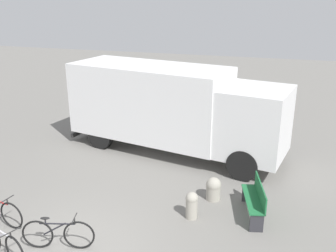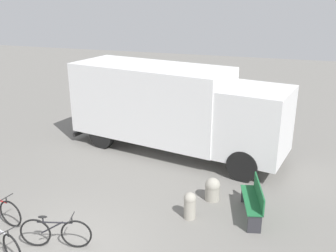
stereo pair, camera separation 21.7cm
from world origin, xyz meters
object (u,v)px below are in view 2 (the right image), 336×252
bicycle_middle (1,240)px  bollard_near_bench (190,204)px  delivery_truck (172,106)px  bollard_far_bench (212,189)px  bicycle_far (56,233)px  park_bench (254,199)px

bicycle_middle → bollard_near_bench: size_ratio=2.15×
delivery_truck → bollard_near_bench: 4.76m
bicycle_middle → bollard_far_bench: 5.62m
delivery_truck → bicycle_far: bearing=-86.7°
delivery_truck → bollard_far_bench: (2.18, -3.07, -1.42)m
park_bench → bollard_near_bench: size_ratio=2.15×
bicycle_middle → bollard_far_bench: bearing=64.1°
delivery_truck → park_bench: 5.11m
park_bench → bollard_far_bench: 1.34m
delivery_truck → park_bench: bearing=-35.6°
bollard_near_bench → bollard_far_bench: size_ratio=1.10×
bollard_far_bench → bicycle_far: bearing=-133.0°
delivery_truck → park_bench: size_ratio=5.18×
park_bench → bicycle_far: bearing=109.0°
park_bench → bollard_near_bench: bearing=96.5°
bicycle_far → bollard_near_bench: bicycle_far is taller
bicycle_middle → bicycle_far: bearing=51.6°
delivery_truck → bollard_near_bench: delivery_truck is taller
delivery_truck → park_bench: delivery_truck is taller
bicycle_middle → delivery_truck: bearing=95.3°
park_bench → bicycle_far: (-4.26, -2.73, -0.13)m
bollard_near_bench → delivery_truck: bearing=113.3°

